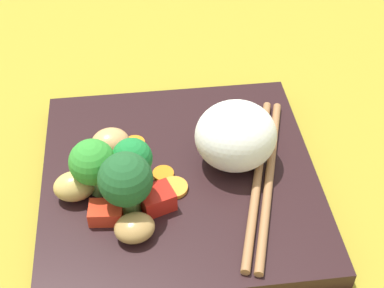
# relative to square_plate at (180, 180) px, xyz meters

# --- Properties ---
(ground_plane) EXTENTS (1.10, 1.10, 0.02)m
(ground_plane) POSITION_rel_square_plate_xyz_m (0.00, 0.00, -0.02)
(ground_plane) COLOR olive
(square_plate) EXTENTS (0.27, 0.27, 0.02)m
(square_plate) POSITION_rel_square_plate_xyz_m (0.00, 0.00, 0.00)
(square_plate) COLOR black
(square_plate) RESTS_ON ground_plane
(rice_mound) EXTENTS (0.07, 0.08, 0.07)m
(rice_mound) POSITION_rel_square_plate_xyz_m (-0.01, 0.06, 0.04)
(rice_mound) COLOR white
(rice_mound) RESTS_ON square_plate
(broccoli_floret_0) EXTENTS (0.04, 0.04, 0.06)m
(broccoli_floret_0) POSITION_rel_square_plate_xyz_m (0.01, -0.08, 0.05)
(broccoli_floret_0) COLOR #709E4D
(broccoli_floret_0) RESTS_ON square_plate
(broccoli_floret_1) EXTENTS (0.04, 0.04, 0.06)m
(broccoli_floret_1) POSITION_rel_square_plate_xyz_m (0.01, -0.04, 0.04)
(broccoli_floret_1) COLOR #519C43
(broccoli_floret_1) RESTS_ON square_plate
(broccoli_floret_2) EXTENTS (0.05, 0.05, 0.07)m
(broccoli_floret_2) POSITION_rel_square_plate_xyz_m (0.04, -0.05, 0.05)
(broccoli_floret_2) COLOR #7DB852
(broccoli_floret_2) RESTS_ON square_plate
(carrot_slice_0) EXTENTS (0.04, 0.04, 0.00)m
(carrot_slice_0) POSITION_rel_square_plate_xyz_m (0.02, -0.01, 0.01)
(carrot_slice_0) COLOR orange
(carrot_slice_0) RESTS_ON square_plate
(carrot_slice_1) EXTENTS (0.03, 0.03, 0.00)m
(carrot_slice_1) POSITION_rel_square_plate_xyz_m (-0.00, -0.02, 0.01)
(carrot_slice_1) COLOR orange
(carrot_slice_1) RESTS_ON square_plate
(carrot_slice_2) EXTENTS (0.03, 0.03, 0.00)m
(carrot_slice_2) POSITION_rel_square_plate_xyz_m (-0.05, -0.04, 0.01)
(carrot_slice_2) COLOR orange
(carrot_slice_2) RESTS_ON square_plate
(carrot_slice_3) EXTENTS (0.03, 0.03, 0.01)m
(carrot_slice_3) POSITION_rel_square_plate_xyz_m (-0.02, -0.05, 0.01)
(carrot_slice_3) COLOR orange
(carrot_slice_3) RESTS_ON square_plate
(pepper_chunk_0) EXTENTS (0.03, 0.03, 0.02)m
(pepper_chunk_0) POSITION_rel_square_plate_xyz_m (0.04, -0.07, 0.02)
(pepper_chunk_0) COLOR red
(pepper_chunk_0) RESTS_ON square_plate
(pepper_chunk_1) EXTENTS (0.03, 0.04, 0.02)m
(pepper_chunk_1) POSITION_rel_square_plate_xyz_m (0.04, -0.03, 0.02)
(pepper_chunk_1) COLOR red
(pepper_chunk_1) RESTS_ON square_plate
(chicken_piece_0) EXTENTS (0.03, 0.04, 0.02)m
(chicken_piece_0) POSITION_rel_square_plate_xyz_m (0.07, -0.05, 0.02)
(chicken_piece_0) COLOR #B1864B
(chicken_piece_0) RESTS_ON square_plate
(chicken_piece_1) EXTENTS (0.04, 0.04, 0.03)m
(chicken_piece_1) POSITION_rel_square_plate_xyz_m (-0.04, -0.06, 0.02)
(chicken_piece_1) COLOR tan
(chicken_piece_1) RESTS_ON square_plate
(chicken_piece_2) EXTENTS (0.03, 0.04, 0.03)m
(chicken_piece_2) POSITION_rel_square_plate_xyz_m (0.01, -0.10, 0.02)
(chicken_piece_2) COLOR tan
(chicken_piece_2) RESTS_ON square_plate
(chopstick_pair) EXTENTS (0.21, 0.09, 0.01)m
(chopstick_pair) POSITION_rel_square_plate_xyz_m (0.02, 0.08, 0.01)
(chopstick_pair) COLOR #A16D43
(chopstick_pair) RESTS_ON square_plate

